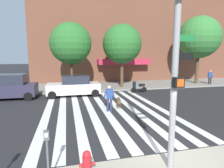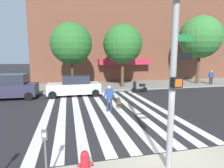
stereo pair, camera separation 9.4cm
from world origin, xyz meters
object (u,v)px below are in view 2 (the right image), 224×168
object	(u,v)px
street_tree_middle	(123,44)
dog_on_leash	(119,101)
traffic_light_pole	(175,54)
fire_hydrant	(85,164)
street_tree_further	(200,37)
parked_scooter	(140,87)
street_tree_nearest	(71,44)
parked_car_behind_first	(75,86)
pedestrian_bystander	(211,76)
parked_car_near_curb	(8,87)
pedestrian_dog_walker	(109,97)
parking_meter_second_along	(45,147)

from	to	relation	value
street_tree_middle	dog_on_leash	xyz separation A→B (m)	(-2.44, -7.41, -4.27)
traffic_light_pole	street_tree_middle	distance (m)	14.96
fire_hydrant	street_tree_middle	xyz separation A→B (m)	(5.34, 14.46, 4.19)
fire_hydrant	street_tree_further	distance (m)	21.84
parked_scooter	street_tree_nearest	size ratio (longest dim) A/B	0.25
parked_car_behind_first	pedestrian_bystander	bearing A→B (deg)	7.99
street_tree_middle	street_tree_further	xyz separation A→B (m)	(9.74, 0.48, 0.95)
street_tree_further	parked_car_near_curb	bearing A→B (deg)	-170.71
traffic_light_pole	dog_on_leash	bearing A→B (deg)	86.75
traffic_light_pole	street_tree_further	bearing A→B (deg)	50.21
parked_scooter	parked_car_behind_first	bearing A→B (deg)	-178.77
dog_on_leash	pedestrian_dog_walker	bearing A→B (deg)	-140.45
street_tree_middle	dog_on_leash	distance (m)	8.89
traffic_light_pole	parking_meter_second_along	distance (m)	4.33
parking_meter_second_along	street_tree_further	size ratio (longest dim) A/B	0.17
parked_car_behind_first	dog_on_leash	world-z (taller)	parked_car_behind_first
parked_car_near_curb	street_tree_nearest	size ratio (longest dim) A/B	0.69
street_tree_further	pedestrian_bystander	distance (m)	4.82
parking_meter_second_along	parked_scooter	bearing A→B (deg)	57.76
parked_car_near_curb	parking_meter_second_along	bearing A→B (deg)	-70.30
parking_meter_second_along	traffic_light_pole	bearing A→B (deg)	-6.25
fire_hydrant	dog_on_leash	size ratio (longest dim) A/B	0.70
parking_meter_second_along	street_tree_nearest	distance (m)	14.54
pedestrian_bystander	traffic_light_pole	bearing A→B (deg)	-134.12
parked_scooter	pedestrian_bystander	xyz separation A→B (m)	(9.86, 2.11, 0.60)
parked_car_near_curb	street_tree_further	size ratio (longest dim) A/B	0.56
traffic_light_pole	pedestrian_dog_walker	distance (m)	7.07
parking_meter_second_along	street_tree_middle	size ratio (longest dim) A/B	0.20
street_tree_middle	street_tree_further	world-z (taller)	street_tree_further
parked_scooter	dog_on_leash	bearing A→B (deg)	-125.47
fire_hydrant	street_tree_middle	distance (m)	15.97
parked_scooter	street_tree_middle	distance (m)	5.10
fire_hydrant	pedestrian_dog_walker	size ratio (longest dim) A/B	0.47
parked_car_behind_first	pedestrian_dog_walker	size ratio (longest dim) A/B	2.74
pedestrian_bystander	parking_meter_second_along	bearing A→B (deg)	-141.44
street_tree_middle	dog_on_leash	size ratio (longest dim) A/B	6.08
traffic_light_pole	pedestrian_bystander	distance (m)	19.74
pedestrian_dog_walker	dog_on_leash	bearing A→B (deg)	39.55
parked_scooter	parking_meter_second_along	bearing A→B (deg)	-122.24
parked_car_near_curb	parked_scooter	distance (m)	11.40
pedestrian_bystander	street_tree_middle	bearing A→B (deg)	176.95
parked_scooter	street_tree_middle	xyz separation A→B (m)	(-0.92, 2.69, 4.23)
parked_car_near_curb	parked_car_behind_first	size ratio (longest dim) A/B	1.01
parking_meter_second_along	pedestrian_dog_walker	world-z (taller)	pedestrian_dog_walker
parking_meter_second_along	pedestrian_bystander	size ratio (longest dim) A/B	0.83
street_tree_nearest	pedestrian_dog_walker	distance (m)	8.94
parked_car_behind_first	fire_hydrant	bearing A→B (deg)	-90.71
parking_meter_second_along	street_tree_middle	xyz separation A→B (m)	(6.37, 14.25, 3.68)
pedestrian_bystander	parked_car_near_curb	bearing A→B (deg)	-173.97
fire_hydrant	pedestrian_bystander	bearing A→B (deg)	40.73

